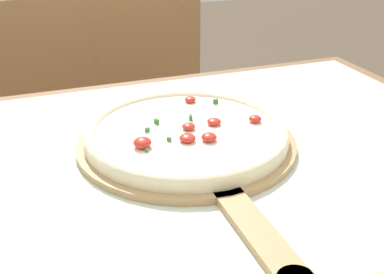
% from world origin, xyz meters
% --- Properties ---
extents(dining_table, '(1.28, 0.96, 0.74)m').
position_xyz_m(dining_table, '(0.00, 0.00, 0.63)').
color(dining_table, brown).
rests_on(dining_table, ground_plane).
extents(towel_cloth, '(1.20, 0.88, 0.00)m').
position_xyz_m(towel_cloth, '(0.00, 0.00, 0.74)').
color(towel_cloth, silver).
rests_on(towel_cloth, dining_table).
extents(pizza_peel, '(0.40, 0.61, 0.01)m').
position_xyz_m(pizza_peel, '(0.04, 0.08, 0.75)').
color(pizza_peel, tan).
rests_on(pizza_peel, towel_cloth).
extents(pizza, '(0.37, 0.37, 0.04)m').
position_xyz_m(pizza, '(0.04, 0.10, 0.77)').
color(pizza, beige).
rests_on(pizza, pizza_peel).
extents(chair_left, '(0.43, 0.43, 0.87)m').
position_xyz_m(chair_left, '(-0.17, 0.85, 0.50)').
color(chair_left, '#A37547').
rests_on(chair_left, ground_plane).
extents(chair_right, '(0.43, 0.43, 0.87)m').
position_xyz_m(chair_right, '(0.21, 0.85, 0.50)').
color(chair_right, '#A37547').
rests_on(chair_right, ground_plane).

